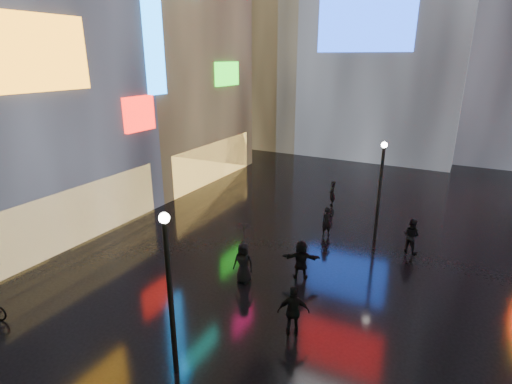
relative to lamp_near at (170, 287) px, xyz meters
The scene contains 12 objects.
ground 11.61m from the lamp_near, 84.46° to the left, with size 140.00×140.00×0.00m, color black.
building_left_far 24.12m from the lamp_near, 130.92° to the left, with size 10.28×12.00×22.00m.
tower_flank_left 37.00m from the lamp_near, 111.27° to the left, with size 10.00×10.00×26.00m, color black.
lamp_near is the anchor object (origin of this frame).
lamp_far 12.74m from the lamp_near, 74.81° to the left, with size 0.30×0.30×5.20m.
pedestrian_3 4.56m from the lamp_near, 52.33° to the left, with size 1.09×0.45×1.85m, color black.
pedestrian_4 5.85m from the lamp_near, 97.44° to the left, with size 0.87×0.57×1.78m, color black.
pedestrian_5 7.27m from the lamp_near, 78.98° to the left, with size 1.62×0.51×1.74m, color black.
pedestrian_6 11.77m from the lamp_near, 85.33° to the left, with size 0.58×0.38×1.60m, color black.
pedestrian_7 12.91m from the lamp_near, 66.15° to the left, with size 0.83×0.65×1.72m, color black.
umbrella_2 5.53m from the lamp_near, 97.44° to the left, with size 0.96×0.97×0.88m, color black.
pedestrian_8 16.25m from the lamp_near, 90.83° to the left, with size 0.59×0.39×1.63m, color black.
Camera 1 is at (5.68, 1.28, 9.12)m, focal length 28.00 mm.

